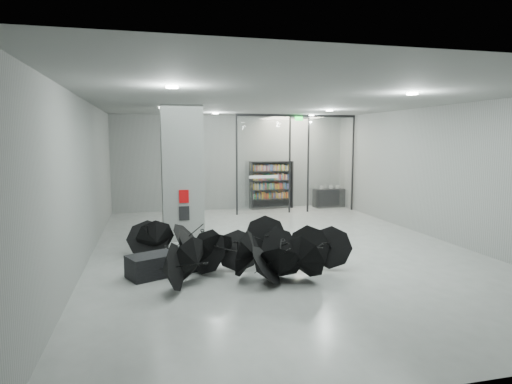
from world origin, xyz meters
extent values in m
plane|color=gray|center=(0.00, 0.00, 0.00)|extent=(14.00, 14.00, 0.00)
cube|color=gray|center=(0.00, 0.00, 4.00)|extent=(10.00, 14.00, 0.02)
cube|color=slate|center=(0.00, 7.00, 2.00)|extent=(10.00, 0.02, 4.00)
cube|color=slate|center=(0.00, -7.00, 2.00)|extent=(10.00, 0.02, 4.00)
cube|color=slate|center=(-5.00, 0.00, 2.00)|extent=(0.02, 14.00, 4.00)
cube|color=slate|center=(5.00, 0.00, 2.00)|extent=(0.02, 14.00, 4.00)
cube|color=slate|center=(-2.50, 2.00, 2.00)|extent=(1.20, 1.20, 4.00)
cube|color=#A50A07|center=(-2.50, 1.38, 1.35)|extent=(0.28, 0.04, 0.38)
cube|color=black|center=(-2.50, 1.38, 0.85)|extent=(0.30, 0.03, 0.42)
cube|color=#0CE533|center=(2.40, 5.30, 3.82)|extent=(0.30, 0.06, 0.15)
cube|color=silver|center=(1.00, 5.50, 2.00)|extent=(2.20, 0.02, 3.95)
cube|color=silver|center=(3.90, 5.50, 2.00)|extent=(2.00, 0.02, 3.95)
cube|color=black|center=(-0.10, 5.50, 2.00)|extent=(0.06, 0.06, 4.00)
cube|color=black|center=(2.10, 5.50, 2.00)|extent=(0.06, 0.06, 4.00)
cube|color=black|center=(2.90, 5.50, 2.00)|extent=(0.06, 0.06, 4.00)
cube|color=black|center=(4.90, 5.50, 2.00)|extent=(0.06, 0.06, 4.00)
cube|color=black|center=(2.40, 5.50, 3.95)|extent=(5.00, 0.08, 0.10)
cube|color=black|center=(-3.22, -1.64, 0.25)|extent=(1.67, 1.23, 0.49)
cube|color=black|center=(4.27, 6.48, 0.41)|extent=(1.40, 0.67, 0.81)
camera|label=1|loc=(-3.44, -11.26, 3.02)|focal=30.33mm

